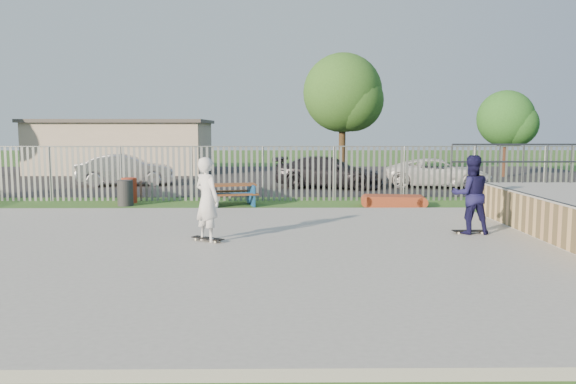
{
  "coord_description": "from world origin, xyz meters",
  "views": [
    {
      "loc": [
        1.69,
        -11.56,
        2.61
      ],
      "look_at": [
        1.84,
        2.0,
        1.1
      ],
      "focal_mm": 35.0,
      "sensor_mm": 36.0,
      "label": 1
    }
  ],
  "objects_px": {
    "trash_bin_grey": "(125,193)",
    "car_dark": "(329,172)",
    "picnic_table": "(230,194)",
    "car_silver": "(126,170)",
    "car_white": "(438,173)",
    "skater_navy": "(471,195)",
    "skater_white": "(207,199)",
    "trash_bin_red": "(129,190)",
    "tree_right": "(506,119)",
    "tree_mid": "(343,93)",
    "funbox": "(394,201)"
  },
  "relations": [
    {
      "from": "trash_bin_grey",
      "to": "car_dark",
      "type": "distance_m",
      "value": 9.43
    },
    {
      "from": "picnic_table",
      "to": "car_dark",
      "type": "distance_m",
      "value": 6.91
    },
    {
      "from": "trash_bin_grey",
      "to": "car_silver",
      "type": "distance_m",
      "value": 7.07
    },
    {
      "from": "car_white",
      "to": "skater_navy",
      "type": "height_order",
      "value": "skater_navy"
    },
    {
      "from": "car_dark",
      "to": "skater_white",
      "type": "distance_m",
      "value": 13.24
    },
    {
      "from": "car_silver",
      "to": "trash_bin_red",
      "type": "bearing_deg",
      "value": -174.15
    },
    {
      "from": "trash_bin_grey",
      "to": "tree_right",
      "type": "height_order",
      "value": "tree_right"
    },
    {
      "from": "trash_bin_red",
      "to": "car_white",
      "type": "bearing_deg",
      "value": 22.38
    },
    {
      "from": "skater_navy",
      "to": "tree_mid",
      "type": "bearing_deg",
      "value": -87.41
    },
    {
      "from": "funbox",
      "to": "tree_right",
      "type": "xyz_separation_m",
      "value": [
        8.46,
        11.87,
        3.01
      ]
    },
    {
      "from": "funbox",
      "to": "skater_navy",
      "type": "height_order",
      "value": "skater_navy"
    },
    {
      "from": "picnic_table",
      "to": "car_white",
      "type": "bearing_deg",
      "value": 20.4
    },
    {
      "from": "trash_bin_grey",
      "to": "skater_white",
      "type": "xyz_separation_m",
      "value": [
        3.75,
        -6.98,
        0.64
      ]
    },
    {
      "from": "trash_bin_red",
      "to": "tree_mid",
      "type": "bearing_deg",
      "value": 54.39
    },
    {
      "from": "car_silver",
      "to": "tree_right",
      "type": "height_order",
      "value": "tree_right"
    },
    {
      "from": "picnic_table",
      "to": "car_white",
      "type": "relative_size",
      "value": 0.44
    },
    {
      "from": "picnic_table",
      "to": "trash_bin_red",
      "type": "bearing_deg",
      "value": 155.26
    },
    {
      "from": "picnic_table",
      "to": "trash_bin_grey",
      "type": "relative_size",
      "value": 2.33
    },
    {
      "from": "trash_bin_grey",
      "to": "tree_mid",
      "type": "relative_size",
      "value": 0.13
    },
    {
      "from": "trash_bin_red",
      "to": "skater_navy",
      "type": "relative_size",
      "value": 0.48
    },
    {
      "from": "skater_white",
      "to": "skater_navy",
      "type": "bearing_deg",
      "value": -129.06
    },
    {
      "from": "car_silver",
      "to": "tree_mid",
      "type": "distance_m",
      "value": 13.13
    },
    {
      "from": "trash_bin_grey",
      "to": "tree_mid",
      "type": "distance_m",
      "value": 16.53
    },
    {
      "from": "car_white",
      "to": "tree_mid",
      "type": "height_order",
      "value": "tree_mid"
    },
    {
      "from": "funbox",
      "to": "car_white",
      "type": "height_order",
      "value": "car_white"
    },
    {
      "from": "funbox",
      "to": "tree_right",
      "type": "bearing_deg",
      "value": 61.77
    },
    {
      "from": "car_white",
      "to": "skater_navy",
      "type": "relative_size",
      "value": 2.5
    },
    {
      "from": "funbox",
      "to": "car_dark",
      "type": "xyz_separation_m",
      "value": [
        -1.73,
        6.0,
        0.54
      ]
    },
    {
      "from": "funbox",
      "to": "tree_mid",
      "type": "height_order",
      "value": "tree_mid"
    },
    {
      "from": "car_silver",
      "to": "skater_white",
      "type": "bearing_deg",
      "value": -168.41
    },
    {
      "from": "trash_bin_grey",
      "to": "skater_white",
      "type": "bearing_deg",
      "value": -61.75
    },
    {
      "from": "funbox",
      "to": "tree_mid",
      "type": "bearing_deg",
      "value": 98.62
    },
    {
      "from": "funbox",
      "to": "skater_white",
      "type": "xyz_separation_m",
      "value": [
        -5.47,
        -6.7,
        0.9
      ]
    },
    {
      "from": "car_dark",
      "to": "trash_bin_red",
      "type": "bearing_deg",
      "value": 137.9
    },
    {
      "from": "picnic_table",
      "to": "trash_bin_grey",
      "type": "height_order",
      "value": "trash_bin_grey"
    },
    {
      "from": "trash_bin_grey",
      "to": "car_dark",
      "type": "relative_size",
      "value": 0.18
    },
    {
      "from": "car_dark",
      "to": "tree_mid",
      "type": "relative_size",
      "value": 0.69
    },
    {
      "from": "tree_right",
      "to": "skater_navy",
      "type": "bearing_deg",
      "value": -113.79
    },
    {
      "from": "picnic_table",
      "to": "car_silver",
      "type": "relative_size",
      "value": 0.47
    },
    {
      "from": "car_silver",
      "to": "funbox",
      "type": "bearing_deg",
      "value": -133.15
    },
    {
      "from": "trash_bin_grey",
      "to": "car_silver",
      "type": "bearing_deg",
      "value": 105.11
    },
    {
      "from": "trash_bin_grey",
      "to": "car_silver",
      "type": "relative_size",
      "value": 0.2
    },
    {
      "from": "picnic_table",
      "to": "car_dark",
      "type": "bearing_deg",
      "value": 42.42
    },
    {
      "from": "tree_right",
      "to": "skater_white",
      "type": "bearing_deg",
      "value": -126.87
    },
    {
      "from": "trash_bin_red",
      "to": "tree_right",
      "type": "xyz_separation_m",
      "value": [
        17.75,
        10.83,
        2.75
      ]
    },
    {
      "from": "car_silver",
      "to": "skater_white",
      "type": "relative_size",
      "value": 2.37
    },
    {
      "from": "car_white",
      "to": "skater_white",
      "type": "distance_m",
      "value": 15.56
    },
    {
      "from": "trash_bin_grey",
      "to": "skater_navy",
      "type": "xyz_separation_m",
      "value": [
        9.86,
        -6.12,
        0.64
      ]
    },
    {
      "from": "trash_bin_grey",
      "to": "skater_navy",
      "type": "height_order",
      "value": "skater_navy"
    },
    {
      "from": "tree_right",
      "to": "car_silver",
      "type": "bearing_deg",
      "value": -166.25
    }
  ]
}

